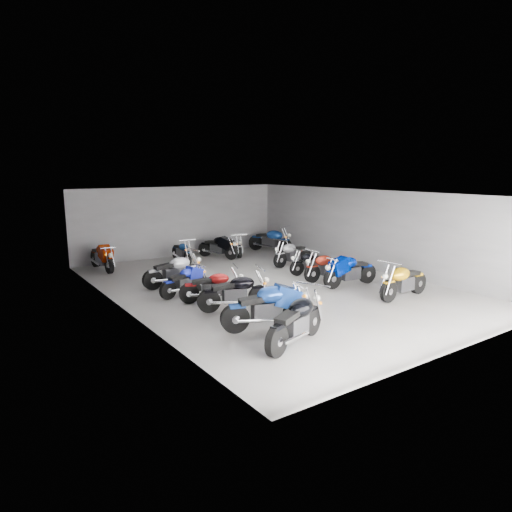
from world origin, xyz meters
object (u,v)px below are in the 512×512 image
object	(u,v)px
motorcycle_left_d	(213,286)
motorcycle_right_f	(292,253)
drain_grate	(277,289)
motorcycle_left_a	(296,322)
motorcycle_left_c	(235,292)
motorcycle_right_b	(403,281)
motorcycle_back_f	(270,240)
motorcycle_left_e	(185,281)
motorcycle_right_c	(350,271)
motorcycle_right_e	(311,263)
motorcycle_back_d	(218,247)
motorcycle_left_f	(174,271)
motorcycle_back_e	(235,246)
motorcycle_back_c	(182,251)
motorcycle_right_d	(328,266)
motorcycle_left_b	(268,307)
motorcycle_back_a	(102,257)

from	to	relation	value
motorcycle_left_d	motorcycle_right_f	bearing A→B (deg)	138.85
drain_grate	motorcycle_left_a	size ratio (longest dim) A/B	0.14
motorcycle_left_c	motorcycle_left_d	world-z (taller)	motorcycle_left_c
motorcycle_right_f	drain_grate	bearing A→B (deg)	126.24
motorcycle_right_b	motorcycle_back_f	size ratio (longest dim) A/B	1.01
motorcycle_left_d	motorcycle_left_e	bearing A→B (deg)	-142.09
motorcycle_right_c	motorcycle_right_e	size ratio (longest dim) A/B	1.21
drain_grate	motorcycle_back_d	world-z (taller)	motorcycle_back_d
motorcycle_left_f	motorcycle_back_f	bearing A→B (deg)	117.12
motorcycle_left_a	motorcycle_right_b	world-z (taller)	motorcycle_left_a
motorcycle_left_a	motorcycle_back_e	distance (m)	11.15
motorcycle_left_f	motorcycle_right_c	xyz separation A→B (m)	(5.02, -3.41, 0.00)
motorcycle_back_d	motorcycle_right_f	bearing A→B (deg)	95.26
motorcycle_left_c	motorcycle_left_e	bearing A→B (deg)	-151.48
motorcycle_right_c	motorcycle_back_c	bearing A→B (deg)	28.00
motorcycle_right_e	motorcycle_back_c	distance (m)	5.83
motorcycle_right_b	motorcycle_back_e	distance (m)	9.06
motorcycle_left_a	motorcycle_right_c	bearing A→B (deg)	101.25
motorcycle_back_f	motorcycle_right_d	bearing A→B (deg)	50.23
motorcycle_left_e	motorcycle_back_e	distance (m)	6.85
motorcycle_left_f	motorcycle_left_e	bearing A→B (deg)	-8.99
motorcycle_left_f	motorcycle_right_b	xyz separation A→B (m)	(5.33, -5.42, 0.01)
motorcycle_right_e	motorcycle_back_e	distance (m)	4.92
motorcycle_left_d	motorcycle_right_e	world-z (taller)	motorcycle_left_d
motorcycle_back_c	motorcycle_left_f	bearing A→B (deg)	64.23
motorcycle_back_d	motorcycle_back_f	xyz separation A→B (m)	(2.92, -0.04, 0.06)
motorcycle_left_a	motorcycle_left_e	xyz separation A→B (m)	(-0.25, 5.33, -0.10)
motorcycle_right_e	drain_grate	bearing A→B (deg)	123.01
motorcycle_left_b	motorcycle_back_a	size ratio (longest dim) A/B	1.03
motorcycle_right_c	motorcycle_back_c	xyz separation A→B (m)	(-3.01, 7.05, -0.07)
motorcycle_left_a	motorcycle_left_c	xyz separation A→B (m)	(0.25, 3.05, -0.04)
motorcycle_left_d	motorcycle_back_c	size ratio (longest dim) A/B	0.99
motorcycle_left_b	motorcycle_back_f	size ratio (longest dim) A/B	1.05
motorcycle_left_b	motorcycle_back_a	xyz separation A→B (m)	(-1.48, 9.26, -0.03)
drain_grate	motorcycle_right_e	world-z (taller)	motorcycle_right_e
motorcycle_left_d	drain_grate	bearing A→B (deg)	112.65
motorcycle_left_f	motorcycle_back_f	world-z (taller)	motorcycle_back_f
motorcycle_right_d	motorcycle_back_c	bearing A→B (deg)	28.81
motorcycle_left_b	motorcycle_right_e	size ratio (longest dim) A/B	1.26
motorcycle_left_c	motorcycle_right_e	bearing A→B (deg)	130.71
motorcycle_left_b	motorcycle_right_d	world-z (taller)	motorcycle_left_b
motorcycle_right_d	motorcycle_right_e	world-z (taller)	motorcycle_right_d
motorcycle_right_d	motorcycle_back_d	xyz separation A→B (m)	(-1.21, 5.89, 0.00)
motorcycle_left_b	motorcycle_back_f	distance (m)	10.96
motorcycle_left_b	motorcycle_right_e	world-z (taller)	motorcycle_left_b
motorcycle_left_b	motorcycle_left_c	bearing A→B (deg)	-169.33
motorcycle_right_f	motorcycle_back_c	xyz separation A→B (m)	(-3.52, 3.26, -0.04)
motorcycle_left_c	motorcycle_back_d	distance (m)	7.82
motorcycle_left_d	motorcycle_right_b	world-z (taller)	motorcycle_right_b
drain_grate	motorcycle_right_d	world-z (taller)	motorcycle_right_d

